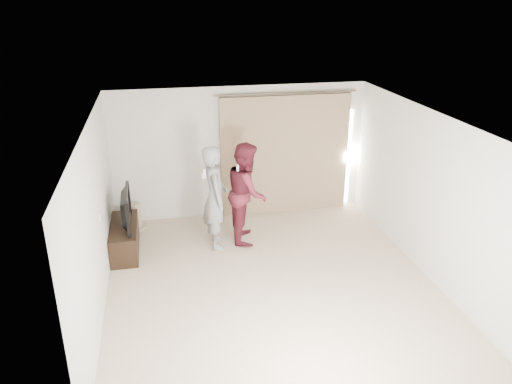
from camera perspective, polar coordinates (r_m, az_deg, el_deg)
The scene contains 10 objects.
floor at distance 7.95m, azimuth 1.71°, elevation -10.34°, with size 5.50×5.50×0.00m, color #C8B196.
wall_back at distance 9.86m, azimuth -1.83°, elevation 4.58°, with size 5.00×0.04×2.60m, color beige.
wall_left at distance 7.23m, azimuth -17.89°, elevation -3.24°, with size 0.04×5.50×2.60m.
ceiling at distance 6.92m, azimuth 1.95°, elevation 8.17°, with size 5.00×5.50×0.01m, color silver.
curtain at distance 10.01m, azimuth 3.41°, elevation 4.25°, with size 2.80×0.11×2.46m.
tv_console at distance 9.03m, azimuth -14.76°, elevation -5.10°, with size 0.45×1.30×0.50m, color black.
tv at distance 8.79m, azimuth -15.11°, elevation -1.86°, with size 1.06×0.14×0.61m, color black.
scratching_post at distance 9.82m, azimuth -13.59°, elevation -2.95°, with size 0.39×0.39×0.52m.
person_man at distance 8.67m, azimuth -4.69°, elevation -0.61°, with size 0.45×0.68×1.86m.
person_woman at distance 8.90m, azimuth -1.04°, elevation -0.01°, with size 0.84×1.00×1.83m.
Camera 1 is at (-1.56, -6.53, 4.25)m, focal length 35.00 mm.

